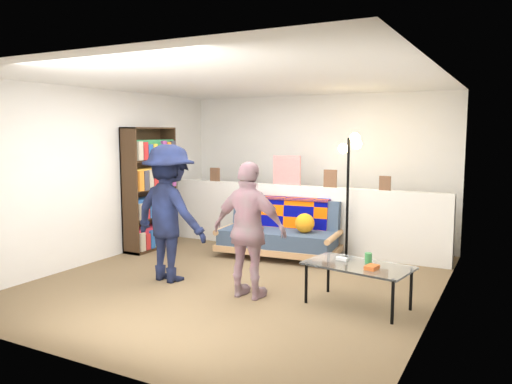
% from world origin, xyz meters
% --- Properties ---
extents(ground, '(5.00, 5.00, 0.00)m').
position_xyz_m(ground, '(0.00, 0.00, 0.00)').
color(ground, brown).
rests_on(ground, ground).
extents(room_shell, '(4.60, 5.05, 2.45)m').
position_xyz_m(room_shell, '(0.00, 0.47, 1.67)').
color(room_shell, silver).
rests_on(room_shell, ground).
extents(half_wall_ledge, '(4.45, 0.15, 1.00)m').
position_xyz_m(half_wall_ledge, '(0.00, 1.80, 0.50)').
color(half_wall_ledge, silver).
rests_on(half_wall_ledge, ground).
extents(ledge_decor, '(2.97, 0.02, 0.45)m').
position_xyz_m(ledge_decor, '(-0.23, 1.78, 1.18)').
color(ledge_decor, brown).
rests_on(ledge_decor, half_wall_ledge).
extents(futon_sofa, '(1.80, 0.98, 0.74)m').
position_xyz_m(futon_sofa, '(-0.08, 1.32, 0.35)').
color(futon_sofa, tan).
rests_on(futon_sofa, ground).
extents(bookshelf, '(0.31, 0.94, 1.88)m').
position_xyz_m(bookshelf, '(-2.08, 0.83, 0.88)').
color(bookshelf, black).
rests_on(bookshelf, ground).
extents(coffee_table, '(1.15, 0.76, 0.55)m').
position_xyz_m(coffee_table, '(1.53, -0.22, 0.42)').
color(coffee_table, black).
rests_on(coffee_table, ground).
extents(floor_lamp, '(0.38, 0.33, 1.80)m').
position_xyz_m(floor_lamp, '(0.86, 1.58, 1.28)').
color(floor_lamp, black).
rests_on(floor_lamp, ground).
extents(person_left, '(1.15, 0.76, 1.66)m').
position_xyz_m(person_left, '(-0.78, -0.37, 0.83)').
color(person_left, black).
rests_on(person_left, ground).
extents(person_right, '(0.88, 0.38, 1.50)m').
position_xyz_m(person_right, '(0.39, -0.49, 0.75)').
color(person_right, '#CD849A').
rests_on(person_right, ground).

